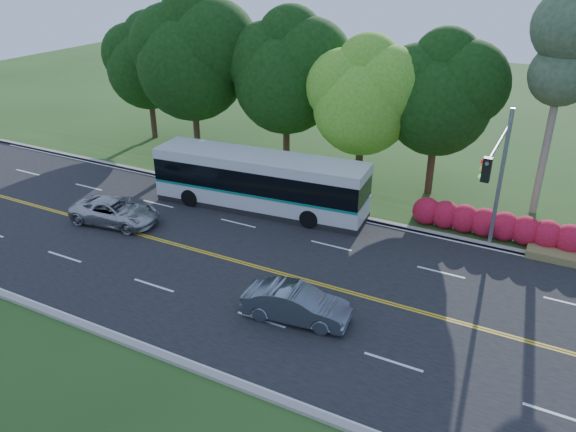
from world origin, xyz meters
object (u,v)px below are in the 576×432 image
at_px(traffic_signal, 498,170).
at_px(suv, 115,211).
at_px(transit_bus, 260,183).
at_px(sedan, 296,304).

relative_size(traffic_signal, suv, 1.44).
bearing_deg(transit_bus, suv, -143.87).
xyz_separation_m(traffic_signal, sedan, (-5.79, -8.19, -3.94)).
distance_m(sedan, suv, 13.00).
relative_size(transit_bus, suv, 2.56).
bearing_deg(sedan, suv, 67.43).
bearing_deg(traffic_signal, transit_bus, 178.53).
distance_m(transit_bus, suv, 7.98).
relative_size(sedan, suv, 0.89).
distance_m(traffic_signal, sedan, 10.78).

